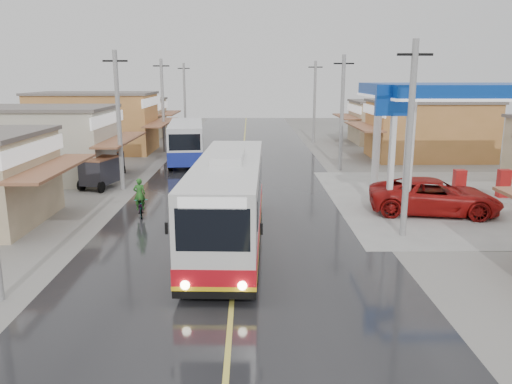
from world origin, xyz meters
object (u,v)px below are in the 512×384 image
cyclist (141,204)px  tricycle_near (99,171)px  jeepney (434,196)px  second_bus (186,141)px  coach_bus (229,200)px  tricycle_far (114,160)px

cyclist → tricycle_near: size_ratio=0.68×
jeepney → second_bus: bearing=52.5°
second_bus → cyclist: 15.35m
coach_bus → second_bus: 19.72m
second_bus → tricycle_near: (-4.06, -9.25, -0.57)m
tricycle_near → tricycle_far: 5.29m
jeepney → tricycle_near: bearing=81.9°
second_bus → tricycle_near: size_ratio=3.38×
second_bus → cyclist: (-0.33, -15.31, -1.03)m
tricycle_near → jeepney: bearing=-2.7°
jeepney → tricycle_far: jeepney is taller
coach_bus → cyclist: coach_bus is taller
second_bus → jeepney: (13.90, -14.99, -0.79)m
coach_bus → jeepney: coach_bus is taller
cyclist → tricycle_far: cyclist is taller
second_bus → tricycle_near: bearing=-119.4°
tricycle_far → coach_bus: bearing=-83.1°
second_bus → tricycle_far: second_bus is taller
jeepney → tricycle_near: (-17.96, 5.74, 0.22)m
jeepney → cyclist: (-14.24, -0.32, -0.24)m
tricycle_near → cyclist: bearing=-43.4°
coach_bus → jeepney: 10.77m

